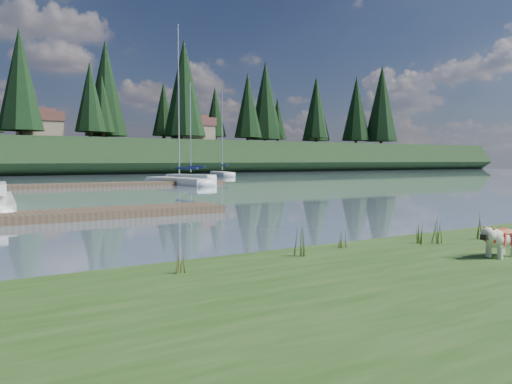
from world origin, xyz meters
TOP-DOWN VIEW (x-y plane):
  - ground at (0.00, 30.00)m, footprint 200.00×200.00m
  - bank at (0.00, -6.00)m, footprint 60.00×9.00m
  - bulldog at (3.21, -4.24)m, footprint 0.95×0.43m
  - dock_near at (-4.00, 9.00)m, footprint 16.00×2.00m
  - dock_far at (2.00, 30.00)m, footprint 26.00×2.20m
  - sailboat_bg_3 at (11.10, 30.93)m, footprint 3.32×9.52m
  - sailboat_bg_4 at (15.70, 38.83)m, footprint 3.67×6.83m
  - sailboat_bg_5 at (24.14, 47.41)m, footprint 3.00×7.63m
  - weed_0 at (0.19, -2.26)m, footprint 0.17×0.14m
  - weed_1 at (1.37, -2.01)m, footprint 0.17×0.14m
  - weed_2 at (3.46, -2.63)m, footprint 0.17×0.14m
  - weed_3 at (-2.28, -2.43)m, footprint 0.17×0.14m
  - weed_4 at (3.08, -2.52)m, footprint 0.17×0.14m
  - weed_5 at (4.71, -2.80)m, footprint 0.17×0.14m
  - mud_lip at (0.00, -1.60)m, footprint 60.00×0.50m
  - conifer_4 at (3.00, 66.00)m, footprint 6.16×6.16m
  - conifer_5 at (15.00, 70.00)m, footprint 3.96×3.96m
  - conifer_6 at (28.00, 68.00)m, footprint 7.04×7.04m
  - conifer_7 at (42.00, 71.00)m, footprint 5.28×5.28m
  - conifer_8 at (55.00, 67.00)m, footprint 4.62×4.62m
  - conifer_9 at (68.00, 70.00)m, footprint 5.94×5.94m
  - house_1 at (6.00, 71.00)m, footprint 6.30×5.30m
  - house_2 at (30.00, 69.00)m, footprint 6.30×5.30m

SIDE VIEW (x-z plane):
  - ground at x=0.00m, z-range 0.00..0.00m
  - mud_lip at x=0.00m, z-range 0.00..0.14m
  - dock_near at x=-4.00m, z-range 0.00..0.30m
  - dock_far at x=2.00m, z-range 0.00..0.30m
  - bank at x=0.00m, z-range 0.00..0.35m
  - sailboat_bg_5 at x=24.14m, z-range -5.06..5.70m
  - sailboat_bg_3 at x=11.10m, z-range -6.47..7.11m
  - sailboat_bg_4 at x=15.70m, z-range -4.75..5.41m
  - weed_1 at x=1.37m, z-range 0.32..0.74m
  - weed_3 at x=-2.28m, z-range 0.31..0.76m
  - weed_4 at x=3.08m, z-range 0.31..0.83m
  - weed_5 at x=4.71m, z-range 0.30..0.93m
  - weed_2 at x=3.46m, z-range 0.30..0.95m
  - weed_0 at x=0.19m, z-range 0.30..0.96m
  - bulldog at x=3.21m, z-range 0.42..1.00m
  - house_1 at x=6.00m, z-range 4.99..9.64m
  - house_2 at x=30.00m, z-range 4.99..9.64m
  - conifer_5 at x=15.00m, z-range 5.65..16.00m
  - conifer_8 at x=55.00m, z-range 5.62..17.40m
  - conifer_7 at x=42.00m, z-range 5.59..18.79m
  - conifer_9 at x=68.00m, z-range 5.55..20.18m
  - conifer_4 at x=3.00m, z-range 5.54..20.64m
  - conifer_6 at x=28.00m, z-range 5.49..22.49m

